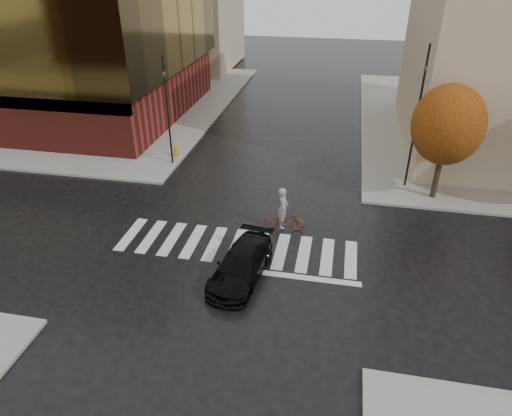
{
  "coord_description": "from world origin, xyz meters",
  "views": [
    {
      "loc": [
        4.51,
        -17.31,
        12.68
      ],
      "look_at": [
        0.89,
        0.93,
        2.0
      ],
      "focal_mm": 32.0,
      "sensor_mm": 36.0,
      "label": 1
    }
  ],
  "objects_px": {
    "sedan": "(241,265)",
    "traffic_light_nw": "(167,105)",
    "cyclist": "(284,216)",
    "traffic_light_ne": "(419,108)",
    "fire_hydrant": "(176,151)"
  },
  "relations": [
    {
      "from": "sedan",
      "to": "traffic_light_nw",
      "type": "height_order",
      "value": "traffic_light_nw"
    },
    {
      "from": "fire_hydrant",
      "to": "traffic_light_nw",
      "type": "bearing_deg",
      "value": -84.07
    },
    {
      "from": "traffic_light_nw",
      "to": "fire_hydrant",
      "type": "relative_size",
      "value": 8.71
    },
    {
      "from": "traffic_light_ne",
      "to": "fire_hydrant",
      "type": "relative_size",
      "value": 10.27
    },
    {
      "from": "cyclist",
      "to": "traffic_light_nw",
      "type": "relative_size",
      "value": 0.34
    },
    {
      "from": "traffic_light_nw",
      "to": "fire_hydrant",
      "type": "height_order",
      "value": "traffic_light_nw"
    },
    {
      "from": "sedan",
      "to": "cyclist",
      "type": "xyz_separation_m",
      "value": [
        1.27,
        4.3,
        0.13
      ]
    },
    {
      "from": "sedan",
      "to": "cyclist",
      "type": "bearing_deg",
      "value": 81.66
    },
    {
      "from": "traffic_light_nw",
      "to": "traffic_light_ne",
      "type": "xyz_separation_m",
      "value": [
        14.95,
        -0.39,
        0.87
      ]
    },
    {
      "from": "sedan",
      "to": "cyclist",
      "type": "height_order",
      "value": "cyclist"
    },
    {
      "from": "traffic_light_nw",
      "to": "traffic_light_ne",
      "type": "relative_size",
      "value": 0.85
    },
    {
      "from": "sedan",
      "to": "cyclist",
      "type": "distance_m",
      "value": 4.48
    },
    {
      "from": "traffic_light_nw",
      "to": "cyclist",
      "type": "bearing_deg",
      "value": 45.21
    },
    {
      "from": "sedan",
      "to": "fire_hydrant",
      "type": "relative_size",
      "value": 5.77
    },
    {
      "from": "traffic_light_nw",
      "to": "traffic_light_ne",
      "type": "height_order",
      "value": "traffic_light_ne"
    }
  ]
}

